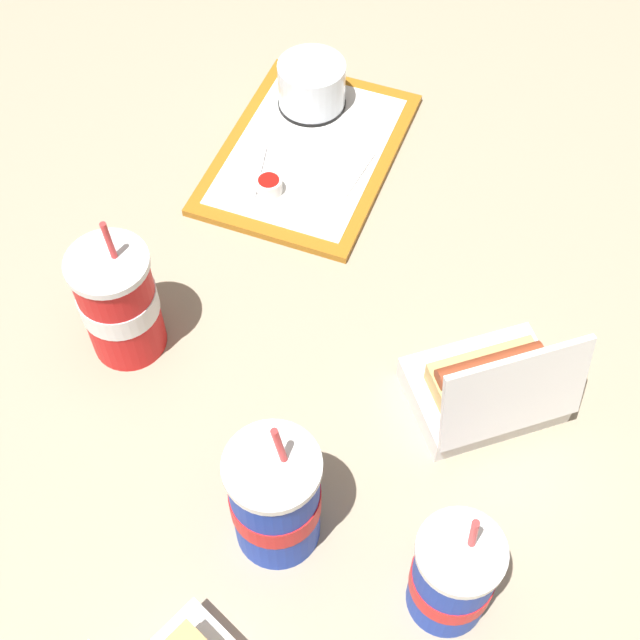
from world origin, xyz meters
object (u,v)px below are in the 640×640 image
object	(u,v)px
clamshell_hotdog_back	(488,386)
plastic_fork	(257,171)
soda_cup_left	(119,302)
soda_cup_front	(275,499)
food_tray	(308,153)
cake_container	(312,86)
soda_cup_corner	(453,576)
ketchup_cup	(269,185)

from	to	relation	value
clamshell_hotdog_back	plastic_fork	bearing A→B (deg)	47.50
plastic_fork	soda_cup_left	size ratio (longest dim) A/B	0.47
clamshell_hotdog_back	soda_cup_front	bearing A→B (deg)	133.34
food_tray	cake_container	distance (m)	0.11
plastic_fork	clamshell_hotdog_back	xyz separation A→B (m)	(-0.34, -0.37, 0.03)
food_tray	soda_cup_left	distance (m)	0.43
cake_container	clamshell_hotdog_back	bearing A→B (deg)	-148.03
food_tray	soda_cup_corner	distance (m)	0.72
plastic_fork	soda_cup_front	bearing A→B (deg)	-167.67
ketchup_cup	plastic_fork	bearing A→B (deg)	36.17
cake_container	soda_cup_corner	world-z (taller)	soda_cup_corner
plastic_fork	soda_cup_left	bearing A→B (deg)	159.74
plastic_fork	cake_container	bearing A→B (deg)	-20.67
soda_cup_corner	soda_cup_left	bearing A→B (deg)	58.53
food_tray	plastic_fork	size ratio (longest dim) A/B	3.75
clamshell_hotdog_back	soda_cup_corner	world-z (taller)	soda_cup_corner
food_tray	ketchup_cup	bearing A→B (deg)	156.88
plastic_fork	soda_cup_corner	size ratio (longest dim) A/B	0.52
clamshell_hotdog_back	soda_cup_left	size ratio (longest dim) A/B	0.98
food_tray	clamshell_hotdog_back	distance (m)	0.50
cake_container	soda_cup_front	distance (m)	0.72
food_tray	soda_cup_front	distance (m)	0.62
ketchup_cup	clamshell_hotdog_back	size ratio (longest dim) A/B	0.18
soda_cup_corner	clamshell_hotdog_back	bearing A→B (deg)	-5.47
soda_cup_front	clamshell_hotdog_back	bearing A→B (deg)	-46.66
soda_cup_left	clamshell_hotdog_back	bearing A→B (deg)	-91.71
food_tray	ketchup_cup	world-z (taller)	ketchup_cup
food_tray	soda_cup_corner	world-z (taller)	soda_cup_corner
soda_cup_front	plastic_fork	bearing A→B (deg)	14.59
food_tray	soda_cup_left	bearing A→B (deg)	155.88
clamshell_hotdog_back	soda_cup_front	size ratio (longest dim) A/B	0.97
cake_container	soda_cup_corner	bearing A→B (deg)	-159.27
soda_cup_front	soda_cup_left	distance (m)	0.34
ketchup_cup	plastic_fork	distance (m)	0.05
cake_container	plastic_fork	distance (m)	0.18
soda_cup_front	soda_cup_corner	xyz separation A→B (m)	(-0.05, -0.20, -0.01)
ketchup_cup	soda_cup_left	xyz separation A→B (m)	(-0.29, 0.13, 0.06)
clamshell_hotdog_back	soda_cup_corner	bearing A→B (deg)	174.53
food_tray	soda_cup_left	world-z (taller)	soda_cup_left
food_tray	ketchup_cup	xyz separation A→B (m)	(-0.10, 0.04, 0.02)
ketchup_cup	cake_container	bearing A→B (deg)	-8.21
cake_container	ketchup_cup	world-z (taller)	cake_container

